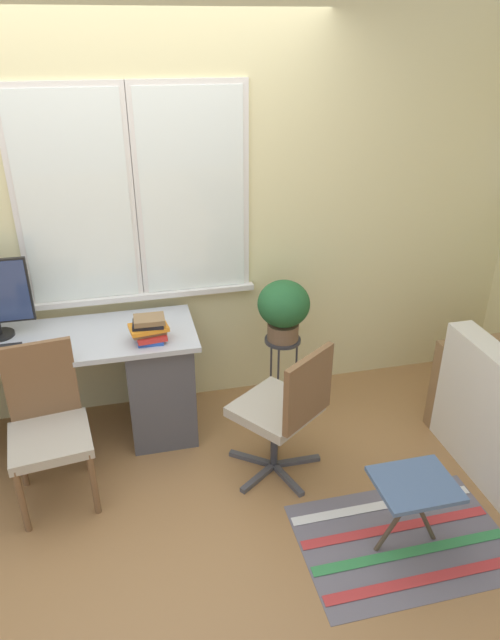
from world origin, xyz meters
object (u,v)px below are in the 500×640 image
at_px(potted_plant, 284,307).
at_px(folding_stool, 414,489).
at_px(book_stack, 149,329).
at_px(mouse, 39,344).
at_px(desk_chair_wooden, 48,424).
at_px(plant_stand, 282,348).
at_px(office_chair_swivel, 285,409).

relative_size(potted_plant, folding_stool, 0.95).
bearing_deg(book_stack, potted_plant, 10.41).
bearing_deg(potted_plant, mouse, -177.33).
bearing_deg(desk_chair_wooden, plant_stand, 9.99).
xyz_separation_m(mouse, potted_plant, (1.49, 0.07, 0.03)).
distance_m(office_chair_swivel, potted_plant, 0.72).
xyz_separation_m(mouse, folding_stool, (1.79, -1.21, -0.39)).
height_order(office_chair_swivel, potted_plant, potted_plant).
bearing_deg(mouse, folding_stool, -34.06).
distance_m(desk_chair_wooden, potted_plant, 1.57).
bearing_deg(office_chair_swivel, folding_stool, 88.94).
distance_m(book_stack, office_chair_swivel, 0.91).
distance_m(book_stack, potted_plant, 0.88).
height_order(plant_stand, folding_stool, plant_stand).
bearing_deg(desk_chair_wooden, folding_stool, -32.44).
height_order(plant_stand, potted_plant, potted_plant).
relative_size(desk_chair_wooden, office_chair_swivel, 1.03).
bearing_deg(mouse, office_chair_swivel, -22.27).
height_order(mouse, folding_stool, mouse).
height_order(office_chair_swivel, plant_stand, office_chair_swivel).
bearing_deg(office_chair_swivel, book_stack, -69.04).
relative_size(desk_chair_wooden, plant_stand, 1.58).
bearing_deg(mouse, plant_stand, 2.67).
relative_size(book_stack, desk_chair_wooden, 0.26).
xyz_separation_m(book_stack, folding_stool, (1.16, -1.12, -0.45)).
distance_m(office_chair_swivel, folding_stool, 0.82).
distance_m(book_stack, plant_stand, 0.94).
xyz_separation_m(office_chair_swivel, potted_plant, (0.17, 0.61, 0.34)).
height_order(book_stack, potted_plant, potted_plant).
distance_m(book_stack, desk_chair_wooden, 0.76).
bearing_deg(folding_stool, book_stack, 135.99).
bearing_deg(plant_stand, mouse, -177.33).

